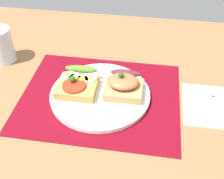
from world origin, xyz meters
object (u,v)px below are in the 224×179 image
at_px(sandwich_egg_tomato, 78,83).
at_px(napkin, 210,105).
at_px(plate, 100,94).
at_px(drinking_glass, 1,45).
at_px(sandwich_salmon, 124,85).
at_px(fork, 214,103).

xyz_separation_m(sandwich_egg_tomato, napkin, (0.33, -0.00, -0.03)).
relative_size(plate, drinking_glass, 2.50).
bearing_deg(drinking_glass, plate, -20.85).
bearing_deg(napkin, sandwich_salmon, 178.66).
bearing_deg(drinking_glass, sandwich_salmon, -15.79).
bearing_deg(fork, sandwich_salmon, 179.63).
xyz_separation_m(sandwich_egg_tomato, drinking_glass, (-0.25, 0.11, 0.02)).
relative_size(sandwich_egg_tomato, sandwich_salmon, 1.10).
bearing_deg(sandwich_salmon, napkin, -1.34).
distance_m(plate, napkin, 0.27).
bearing_deg(plate, drinking_glass, 159.15).
distance_m(sandwich_egg_tomato, drinking_glass, 0.27).
bearing_deg(drinking_glass, napkin, -10.59).
bearing_deg(napkin, drinking_glass, 169.41).
distance_m(plate, drinking_glass, 0.33).
height_order(sandwich_egg_tomato, sandwich_salmon, sandwich_salmon).
height_order(plate, drinking_glass, drinking_glass).
bearing_deg(sandwich_egg_tomato, fork, 0.60).
bearing_deg(fork, drinking_glass, 169.92).
height_order(sandwich_salmon, fork, sandwich_salmon).
xyz_separation_m(fork, drinking_glass, (-0.58, 0.10, 0.04)).
xyz_separation_m(plate, sandwich_salmon, (0.06, 0.01, 0.03)).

